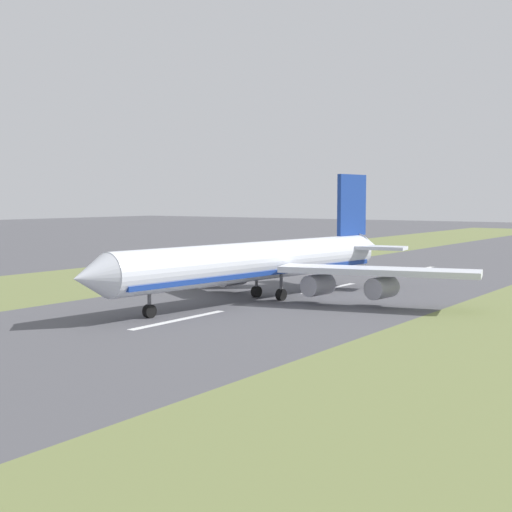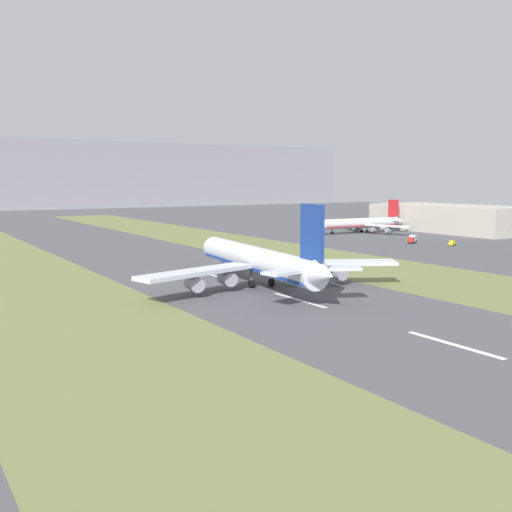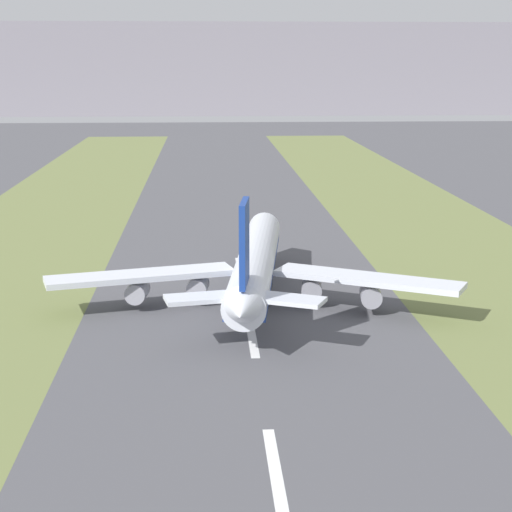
{
  "view_description": "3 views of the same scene",
  "coord_description": "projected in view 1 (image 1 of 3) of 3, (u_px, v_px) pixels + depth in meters",
  "views": [
    {
      "loc": [
        -61.43,
        85.2,
        15.88
      ],
      "look_at": [
        1.77,
        -4.6,
        7.0
      ],
      "focal_mm": 50.0,
      "sensor_mm": 36.0,
      "label": 1
    },
    {
      "loc": [
        -72.1,
        -123.99,
        24.78
      ],
      "look_at": [
        1.77,
        -4.6,
        7.0
      ],
      "focal_mm": 42.0,
      "sensor_mm": 36.0,
      "label": 2
    },
    {
      "loc": [
        -6.23,
        -138.68,
        37.83
      ],
      "look_at": [
        1.77,
        -4.6,
        7.0
      ],
      "focal_mm": 60.0,
      "sensor_mm": 36.0,
      "label": 3
    }
  ],
  "objects": [
    {
      "name": "ground_plane",
      "position": [
        248.0,
        305.0,
        105.97
      ],
      "size": [
        800.0,
        800.0,
        0.0
      ],
      "primitive_type": "plane",
      "color": "#4C4C51"
    },
    {
      "name": "grass_median_east",
      "position": [
        51.0,
        284.0,
        131.78
      ],
      "size": [
        40.0,
        600.0,
        0.01
      ],
      "primitive_type": "cube",
      "color": "olive",
      "rests_on": "ground"
    },
    {
      "name": "centreline_dash_near",
      "position": [
        417.0,
        270.0,
        158.62
      ],
      "size": [
        1.2,
        18.0,
        0.01
      ],
      "primitive_type": "cube",
      "color": "silver",
      "rests_on": "ground"
    },
    {
      "name": "centreline_dash_mid",
      "position": [
        329.0,
        288.0,
        126.02
      ],
      "size": [
        1.2,
        18.0,
        0.01
      ],
      "primitive_type": "cube",
      "color": "silver",
      "rests_on": "ground"
    },
    {
      "name": "centreline_dash_far",
      "position": [
        179.0,
        320.0,
        93.41
      ],
      "size": [
        1.2,
        18.0,
        0.01
      ],
      "primitive_type": "cube",
      "color": "silver",
      "rests_on": "ground"
    },
    {
      "name": "airplane_main_jet",
      "position": [
        264.0,
        261.0,
        111.66
      ],
      "size": [
        63.69,
        67.18,
        20.2
      ],
      "color": "silver",
      "rests_on": "ground"
    }
  ]
}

